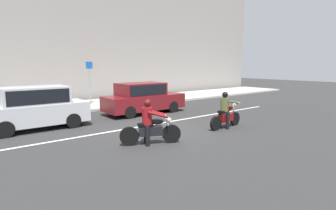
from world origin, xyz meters
name	(u,v)px	position (x,y,z in m)	size (l,w,h in m)	color
ground_plane	(164,128)	(0.00, 0.00, 0.00)	(80.00, 80.00, 0.00)	#2D2D2D
sidewalk_slab	(91,105)	(0.00, 8.00, 0.07)	(40.00, 4.40, 0.14)	#A8A399
building_facade	(68,4)	(0.00, 11.40, 7.09)	(40.00, 1.40, 14.19)	gray
lane_marking_stripe	(144,126)	(-0.43, 0.90, 0.00)	(18.00, 0.14, 0.01)	silver
motorcycle_with_rider_crimson	(150,126)	(-1.73, -1.51, 0.63)	(1.97, 1.06, 1.55)	black
motorcycle_with_rider_olive	(226,113)	(2.17, -1.56, 0.65)	(2.02, 0.70, 1.57)	black
parked_sedan_maroon	(143,98)	(1.27, 3.56, 0.88)	(4.56, 1.82, 1.72)	maroon
parked_hatchback_silver	(36,107)	(-4.26, 3.29, 0.94)	(4.07, 1.76, 1.80)	#B2B5BA
street_sign_post	(90,79)	(0.02, 8.00, 1.82)	(0.44, 0.08, 2.79)	gray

